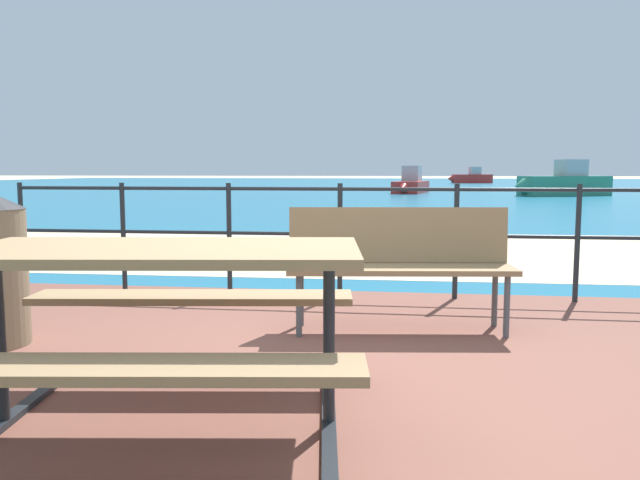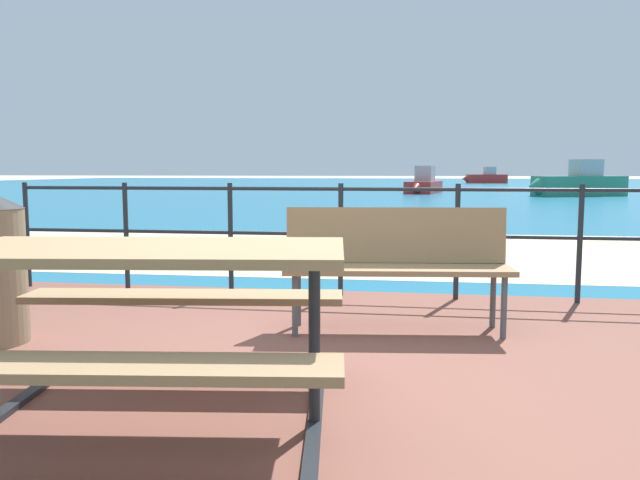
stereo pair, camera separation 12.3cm
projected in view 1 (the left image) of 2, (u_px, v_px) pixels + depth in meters
ground_plane at (293, 400)px, 3.18m from camera, size 240.00×240.00×0.00m
patio_paving at (293, 394)px, 3.18m from camera, size 6.40×5.20×0.06m
sea_water at (394, 187)px, 42.61m from camera, size 90.00×90.00×0.01m
beach_strip at (364, 250)px, 9.08m from camera, size 54.04×5.44×0.01m
picnic_table at (163, 291)px, 2.64m from camera, size 1.79×1.63×0.77m
park_bench at (399, 256)px, 4.32m from camera, size 1.55×0.58×0.83m
railing_fence at (340, 227)px, 5.46m from camera, size 5.94×0.04×0.98m
boat_near at (563, 183)px, 28.18m from camera, size 4.61×2.82×1.60m
boat_mid at (411, 184)px, 31.58m from camera, size 1.94×3.98×1.35m
boat_far at (471, 178)px, 55.61m from camera, size 3.90×1.83×1.42m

